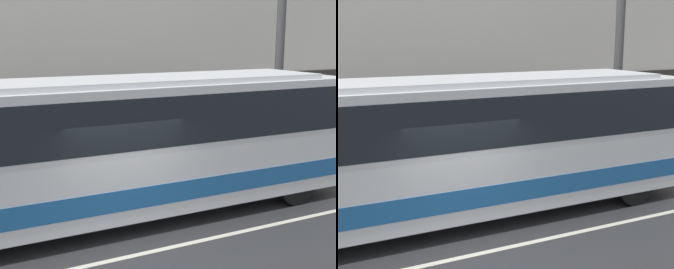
% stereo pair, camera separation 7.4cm
% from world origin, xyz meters
% --- Properties ---
extents(ground_plane, '(60.00, 60.00, 0.00)m').
position_xyz_m(ground_plane, '(0.00, 0.00, 0.00)').
color(ground_plane, '#2D2D30').
extents(sidewalk, '(60.00, 3.07, 0.18)m').
position_xyz_m(sidewalk, '(0.00, 5.54, 0.09)').
color(sidewalk, gray).
rests_on(sidewalk, ground_plane).
extents(lane_stripe, '(54.00, 0.14, 0.01)m').
position_xyz_m(lane_stripe, '(0.00, 0.00, 0.00)').
color(lane_stripe, beige).
rests_on(lane_stripe, ground_plane).
extents(transit_bus, '(12.33, 2.51, 3.28)m').
position_xyz_m(transit_bus, '(0.08, 1.92, 1.85)').
color(transit_bus, silver).
rests_on(transit_bus, ground_plane).
extents(utility_pole_near, '(0.30, 0.30, 8.75)m').
position_xyz_m(utility_pole_near, '(7.01, 4.55, 4.55)').
color(utility_pole_near, '#4C4C4F').
rests_on(utility_pole_near, sidewalk).
extents(pedestrian_waiting, '(0.36, 0.36, 1.61)m').
position_xyz_m(pedestrian_waiting, '(1.80, 5.07, 0.92)').
color(pedestrian_waiting, '#1E5933').
rests_on(pedestrian_waiting, sidewalk).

